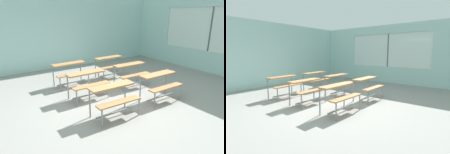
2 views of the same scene
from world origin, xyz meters
TOP-DOWN VIEW (x-y plane):
  - ground at (0.00, 0.00)m, footprint 10.00×9.00m
  - wall_back at (0.00, 4.50)m, footprint 10.00×0.12m
  - wall_right at (5.00, -0.13)m, footprint 0.12×9.00m
  - desk_bench_r0c0 at (-0.27, -0.48)m, footprint 1.11×0.61m
  - desk_bench_r0c1 at (1.30, -0.44)m, footprint 1.10×0.60m
  - desk_bench_r1c0 at (-0.27, 0.80)m, footprint 1.11×0.60m
  - desk_bench_r1c1 at (1.33, 0.85)m, footprint 1.11×0.61m
  - desk_bench_r2c0 at (-0.26, 2.06)m, footprint 1.12×0.63m
  - desk_bench_r2c1 at (1.35, 2.10)m, footprint 1.12×0.63m

SIDE VIEW (x-z plane):
  - ground at x=0.00m, z-range -0.05..0.00m
  - desk_bench_r0c0 at x=-0.27m, z-range 0.19..0.93m
  - desk_bench_r0c1 at x=1.30m, z-range 0.19..0.93m
  - desk_bench_r1c0 at x=-0.27m, z-range 0.19..0.93m
  - desk_bench_r1c1 at x=1.33m, z-range 0.19..0.93m
  - desk_bench_r2c0 at x=-0.26m, z-range 0.19..0.93m
  - desk_bench_r2c1 at x=1.35m, z-range 0.19..0.93m
  - wall_right at x=5.00m, z-range -0.05..2.95m
  - wall_back at x=0.00m, z-range 0.00..3.00m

